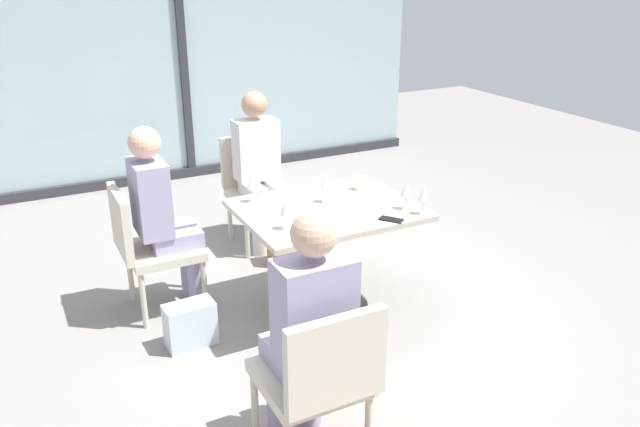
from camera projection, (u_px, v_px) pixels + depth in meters
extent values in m
plane|color=gray|center=(327.00, 307.00, 4.32)|extent=(12.00, 12.00, 0.00)
cube|color=#9EB7BC|center=(182.00, 49.00, 6.45)|extent=(5.35, 0.03, 2.70)
cube|color=#2D2D33|center=(182.00, 49.00, 6.43)|extent=(0.08, 0.06, 2.70)
cube|color=#2D2D33|center=(192.00, 171.00, 6.91)|extent=(5.35, 0.10, 0.10)
cube|color=#BCB29E|center=(327.00, 210.00, 4.05)|extent=(1.11, 0.89, 0.04)
cylinder|color=#4C4C51|center=(327.00, 261.00, 4.19)|extent=(0.14, 0.14, 0.69)
cylinder|color=#4C4C51|center=(327.00, 305.00, 4.31)|extent=(0.56, 0.56, 0.02)
cube|color=beige|center=(310.00, 377.00, 2.90)|extent=(0.46, 0.46, 0.06)
cube|color=beige|center=(336.00, 362.00, 2.61)|extent=(0.46, 0.05, 0.42)
cylinder|color=beige|center=(328.00, 381.00, 3.24)|extent=(0.04, 0.04, 0.39)
cylinder|color=beige|center=(255.00, 405.00, 3.07)|extent=(0.04, 0.04, 0.39)
cube|color=beige|center=(164.00, 250.00, 4.17)|extent=(0.46, 0.46, 0.06)
cube|color=beige|center=(121.00, 224.00, 3.97)|extent=(0.05, 0.46, 0.42)
cylinder|color=beige|center=(205.00, 287.00, 4.17)|extent=(0.04, 0.04, 0.39)
cylinder|color=beige|center=(187.00, 263.00, 4.50)|extent=(0.04, 0.04, 0.39)
cylinder|color=beige|center=(144.00, 301.00, 4.00)|extent=(0.04, 0.04, 0.39)
cylinder|color=beige|center=(130.00, 275.00, 4.33)|extent=(0.04, 0.04, 0.39)
cube|color=beige|center=(260.00, 196.00, 5.12)|extent=(0.46, 0.46, 0.06)
cube|color=beige|center=(248.00, 160.00, 5.24)|extent=(0.46, 0.05, 0.42)
cylinder|color=beige|center=(247.00, 235.00, 4.95)|extent=(0.04, 0.04, 0.39)
cylinder|color=beige|center=(293.00, 226.00, 5.12)|extent=(0.04, 0.04, 0.39)
cylinder|color=beige|center=(230.00, 218.00, 5.28)|extent=(0.04, 0.04, 0.39)
cylinder|color=beige|center=(274.00, 210.00, 5.45)|extent=(0.04, 0.04, 0.39)
cylinder|color=#9E93B7|center=(311.00, 385.00, 3.16)|extent=(0.11, 0.11, 0.45)
cube|color=#9E93B7|center=(319.00, 348.00, 2.98)|extent=(0.13, 0.32, 0.11)
cylinder|color=#9E93B7|center=(278.00, 396.00, 3.08)|extent=(0.11, 0.11, 0.45)
cube|color=#9E93B7|center=(284.00, 358.00, 2.90)|extent=(0.13, 0.32, 0.11)
cube|color=#9E93B7|center=(314.00, 310.00, 2.72)|extent=(0.34, 0.20, 0.48)
sphere|color=#D8AD8C|center=(314.00, 234.00, 2.59)|extent=(0.20, 0.20, 0.20)
cylinder|color=#9E93B7|center=(196.00, 277.00, 4.24)|extent=(0.11, 0.11, 0.45)
cube|color=#9E93B7|center=(178.00, 241.00, 4.10)|extent=(0.32, 0.13, 0.11)
cylinder|color=#9E93B7|center=(188.00, 266.00, 4.39)|extent=(0.11, 0.11, 0.45)
cube|color=#9E93B7|center=(171.00, 232.00, 4.24)|extent=(0.32, 0.13, 0.11)
cube|color=#9E93B7|center=(150.00, 198.00, 4.00)|extent=(0.20, 0.34, 0.48)
sphere|color=#D8AD8C|center=(144.00, 143.00, 3.87)|extent=(0.20, 0.20, 0.20)
cylinder|color=silver|center=(259.00, 228.00, 5.01)|extent=(0.11, 0.11, 0.45)
cube|color=silver|center=(253.00, 191.00, 4.98)|extent=(0.13, 0.32, 0.11)
cylinder|color=silver|center=(280.00, 224.00, 5.09)|extent=(0.11, 0.11, 0.45)
cube|color=silver|center=(274.00, 188.00, 5.06)|extent=(0.13, 0.32, 0.11)
cube|color=silver|center=(256.00, 149.00, 5.02)|extent=(0.34, 0.20, 0.48)
sphere|color=tan|center=(254.00, 104.00, 4.88)|extent=(0.20, 0.20, 0.20)
cylinder|color=silver|center=(325.00, 202.00, 4.13)|extent=(0.06, 0.06, 0.00)
cylinder|color=silver|center=(325.00, 195.00, 4.11)|extent=(0.01, 0.01, 0.08)
cone|color=silver|center=(325.00, 182.00, 4.08)|extent=(0.07, 0.07, 0.09)
cylinder|color=silver|center=(422.00, 213.00, 3.94)|extent=(0.06, 0.06, 0.00)
cylinder|color=silver|center=(423.00, 207.00, 3.92)|extent=(0.01, 0.01, 0.08)
cone|color=silver|center=(424.00, 193.00, 3.89)|extent=(0.07, 0.07, 0.09)
cylinder|color=silver|center=(405.00, 208.00, 4.02)|extent=(0.06, 0.06, 0.00)
cylinder|color=silver|center=(405.00, 202.00, 4.00)|extent=(0.01, 0.01, 0.08)
cone|color=silver|center=(406.00, 188.00, 3.96)|extent=(0.07, 0.07, 0.09)
cylinder|color=silver|center=(253.00, 201.00, 4.13)|extent=(0.06, 0.06, 0.00)
cylinder|color=silver|center=(252.00, 195.00, 4.12)|extent=(0.01, 0.01, 0.08)
cone|color=silver|center=(252.00, 182.00, 4.08)|extent=(0.07, 0.07, 0.09)
cylinder|color=silver|center=(286.00, 228.00, 3.72)|extent=(0.06, 0.06, 0.00)
cylinder|color=silver|center=(286.00, 221.00, 3.70)|extent=(0.01, 0.01, 0.08)
cone|color=silver|center=(286.00, 207.00, 3.67)|extent=(0.07, 0.07, 0.09)
cylinder|color=white|center=(360.00, 183.00, 4.34)|extent=(0.08, 0.08, 0.09)
cube|color=black|center=(391.00, 219.00, 3.84)|extent=(0.14, 0.16, 0.01)
cube|color=silver|center=(190.00, 324.00, 3.85)|extent=(0.31, 0.18, 0.28)
cube|color=#A3704C|center=(288.00, 245.00, 4.91)|extent=(0.32, 0.20, 0.28)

